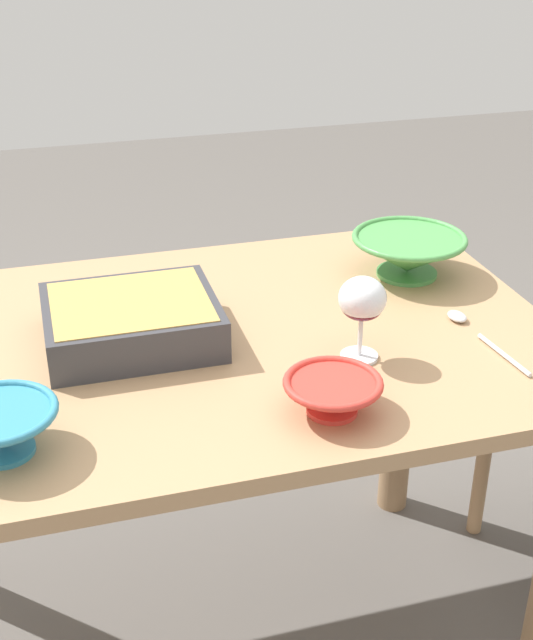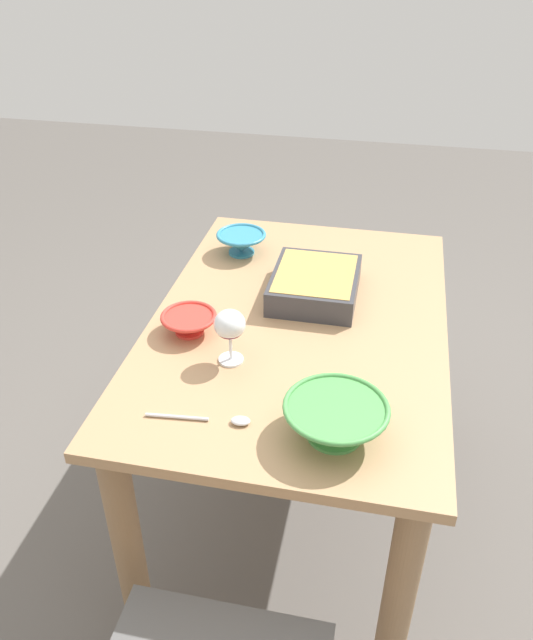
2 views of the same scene
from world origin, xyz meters
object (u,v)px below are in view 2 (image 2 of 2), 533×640
at_px(serving_bowl, 241,242).
at_px(dining_table, 298,363).
at_px(mixing_bowl, 335,419).
at_px(serving_spoon, 219,419).
at_px(wine_glass, 230,327).
at_px(small_bowl, 189,322).
at_px(casserole_dish, 315,283).

bearing_deg(serving_bowl, dining_table, 35.54).
bearing_deg(dining_table, mixing_bowl, 18.74).
bearing_deg(serving_spoon, wine_glass, -172.19).
bearing_deg(dining_table, serving_spoon, -13.37).
relative_size(dining_table, wine_glass, 8.29).
distance_m(dining_table, small_bowl, 0.36).
height_order(dining_table, serving_bowl, serving_bowl).
relative_size(casserole_dish, mixing_bowl, 1.28).
relative_size(casserole_dish, serving_spoon, 1.22).
xyz_separation_m(mixing_bowl, serving_bowl, (-0.79, -0.40, -0.01)).
bearing_deg(serving_spoon, mixing_bowl, 92.24).
bearing_deg(casserole_dish, serving_bowl, -128.49).
relative_size(wine_glass, mixing_bowl, 0.64).
bearing_deg(small_bowl, wine_glass, 54.86).
distance_m(wine_glass, serving_bowl, 0.59).
distance_m(wine_glass, small_bowl, 0.19).
bearing_deg(dining_table, small_bowl, -65.67).
xyz_separation_m(dining_table, casserole_dish, (-0.13, 0.02, 0.20)).
height_order(wine_glass, mixing_bowl, wine_glass).
height_order(mixing_bowl, small_bowl, mixing_bowl).
bearing_deg(mixing_bowl, small_bowl, -126.30).
xyz_separation_m(wine_glass, serving_spoon, (0.23, 0.03, -0.10)).
height_order(casserole_dish, serving_bowl, casserole_dish).
bearing_deg(serving_spoon, casserole_dish, 167.28).
bearing_deg(serving_spoon, small_bowl, -152.13).
relative_size(wine_glass, casserole_dish, 0.50).
distance_m(wine_glass, serving_spoon, 0.25).
relative_size(mixing_bowl, serving_spoon, 0.96).
xyz_separation_m(serving_bowl, serving_spoon, (0.80, 0.14, -0.03)).
xyz_separation_m(mixing_bowl, serving_spoon, (0.01, -0.26, -0.04)).
bearing_deg(dining_table, casserole_dish, 169.52).
distance_m(dining_table, serving_bowl, 0.47).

